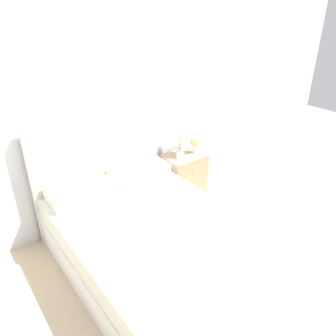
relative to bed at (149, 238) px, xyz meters
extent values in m
plane|color=#CCB28E|center=(0.00, 0.94, -0.30)|extent=(12.00, 12.00, 0.00)
cube|color=white|center=(0.00, 1.01, 1.00)|extent=(8.00, 0.06, 2.60)
cube|color=white|center=(0.00, -0.08, -0.14)|extent=(1.44, 2.05, 0.31)
cube|color=white|center=(0.00, -0.08, 0.12)|extent=(1.41, 2.01, 0.23)
cube|color=silver|center=(0.00, 0.92, 0.34)|extent=(1.47, 0.05, 1.27)
cube|color=white|center=(-0.35, 0.69, 0.31)|extent=(0.60, 0.36, 0.14)
cube|color=white|center=(0.35, 0.69, 0.31)|extent=(0.60, 0.36, 0.14)
cube|color=tan|center=(1.01, 0.73, 0.00)|extent=(0.48, 0.38, 0.59)
sphere|color=#B2AD93|center=(1.01, 0.53, 0.17)|extent=(0.02, 0.02, 0.02)
cylinder|color=white|center=(0.98, 0.78, 0.33)|extent=(0.10, 0.10, 0.07)
cylinder|color=#B7B29E|center=(0.98, 0.78, 0.43)|extent=(0.02, 0.02, 0.12)
cylinder|color=silver|center=(0.98, 0.78, 0.56)|extent=(0.23, 0.23, 0.12)
cylinder|color=white|center=(1.17, 0.72, 0.35)|extent=(0.07, 0.07, 0.10)
sphere|color=#E5D17F|center=(1.17, 0.72, 0.44)|extent=(0.12, 0.12, 0.12)
sphere|color=#609356|center=(1.21, 0.72, 0.41)|extent=(0.06, 0.06, 0.06)
cylinder|color=white|center=(0.91, 0.69, 0.30)|extent=(0.10, 0.10, 0.01)
cylinder|color=white|center=(0.91, 0.69, 0.33)|extent=(0.06, 0.06, 0.06)
camera|label=1|loc=(-1.29, -2.03, 1.99)|focal=35.00mm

